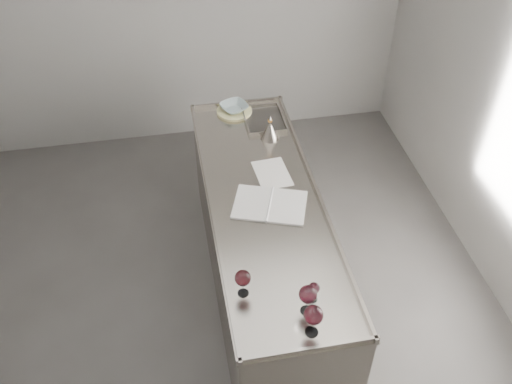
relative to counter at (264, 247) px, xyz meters
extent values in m
cube|color=#494745|center=(-0.50, -0.30, -0.48)|extent=(4.50, 5.00, 0.02)
cube|color=gray|center=(-0.50, 2.21, 0.93)|extent=(4.50, 0.02, 2.80)
cube|color=gray|center=(0.00, 0.00, -0.01)|extent=(0.75, 2.40, 0.92)
cube|color=gray|center=(0.00, 0.00, 0.46)|extent=(0.77, 2.42, 0.02)
cube|color=gray|center=(0.00, -1.19, 0.48)|extent=(0.77, 0.02, 0.03)
cube|color=gray|center=(0.00, 1.19, 0.48)|extent=(0.77, 0.02, 0.03)
cube|color=gray|center=(-0.37, 0.00, 0.48)|extent=(0.02, 2.42, 0.03)
cube|color=gray|center=(0.36, 0.00, 0.48)|extent=(0.02, 2.42, 0.03)
cube|color=#595654|center=(0.17, 0.92, 0.46)|extent=(0.30, 0.38, 0.01)
cylinder|color=white|center=(-0.28, -0.75, 0.47)|extent=(0.06, 0.06, 0.00)
cylinder|color=white|center=(-0.28, -0.75, 0.52)|extent=(0.01, 0.01, 0.09)
ellipsoid|color=white|center=(-0.28, -0.75, 0.60)|extent=(0.09, 0.09, 0.10)
cylinder|color=#35070B|center=(-0.28, -0.75, 0.58)|extent=(0.07, 0.07, 0.02)
cylinder|color=white|center=(0.05, -0.94, 0.47)|extent=(0.07, 0.07, 0.00)
cylinder|color=white|center=(0.05, -0.94, 0.52)|extent=(0.01, 0.01, 0.10)
ellipsoid|color=white|center=(0.05, -0.94, 0.61)|extent=(0.10, 0.10, 0.11)
cylinder|color=#360710|center=(0.05, -0.94, 0.59)|extent=(0.07, 0.07, 0.02)
cylinder|color=white|center=(0.04, -1.08, 0.47)|extent=(0.07, 0.07, 0.00)
cylinder|color=white|center=(0.04, -1.08, 0.52)|extent=(0.01, 0.01, 0.10)
ellipsoid|color=white|center=(0.04, -1.08, 0.62)|extent=(0.11, 0.11, 0.11)
cylinder|color=#39070F|center=(0.04, -1.08, 0.60)|extent=(0.08, 0.08, 0.02)
cylinder|color=white|center=(0.11, -0.87, 0.47)|extent=(0.05, 0.05, 0.00)
cylinder|color=white|center=(0.11, -0.87, 0.50)|extent=(0.01, 0.01, 0.07)
ellipsoid|color=white|center=(0.11, -0.87, 0.57)|extent=(0.07, 0.07, 0.07)
cylinder|color=#38070F|center=(0.11, -0.87, 0.55)|extent=(0.05, 0.05, 0.01)
cube|color=white|center=(-0.09, -0.02, 0.47)|extent=(0.33, 0.39, 0.01)
cube|color=white|center=(0.14, -0.10, 0.47)|extent=(0.33, 0.39, 0.01)
cylinder|color=white|center=(0.02, -0.06, 0.48)|extent=(0.12, 0.32, 0.01)
cube|color=silver|center=(0.11, 0.26, 0.47)|extent=(0.25, 0.34, 0.00)
cylinder|color=#D4CD89|center=(-0.04, 1.08, 0.48)|extent=(0.33, 0.33, 0.02)
imported|color=#9AAFB3|center=(-0.04, 1.08, 0.51)|extent=(0.27, 0.27, 0.05)
cone|color=#A0978E|center=(0.17, 0.68, 0.53)|extent=(0.14, 0.14, 0.12)
cylinder|color=#A0978E|center=(0.17, 0.68, 0.61)|extent=(0.03, 0.03, 0.03)
cylinder|color=#B37531|center=(0.17, 0.68, 0.63)|extent=(0.04, 0.04, 0.02)
cone|color=#A0978E|center=(0.17, 0.68, 0.66)|extent=(0.02, 0.02, 0.04)
camera|label=1|loc=(-0.58, -2.78, 3.07)|focal=40.00mm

